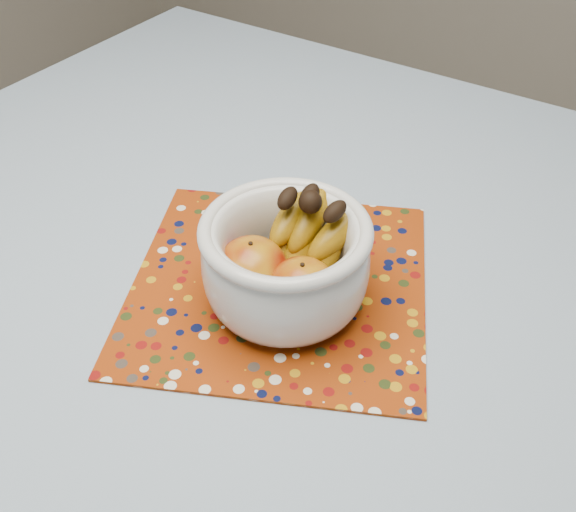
{
  "coord_description": "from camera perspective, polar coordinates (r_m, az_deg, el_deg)",
  "views": [
    {
      "loc": [
        0.4,
        -0.49,
        1.33
      ],
      "look_at": [
        0.08,
        -0.01,
        0.83
      ],
      "focal_mm": 42.0,
      "sensor_mm": 36.0,
      "label": 1
    }
  ],
  "objects": [
    {
      "name": "tablecloth",
      "position": [
        0.86,
        -4.21,
        -1.72
      ],
      "size": [
        1.32,
        1.32,
        0.01
      ],
      "primitive_type": "cube",
      "color": "slate",
      "rests_on": "table"
    },
    {
      "name": "placemat",
      "position": [
        0.83,
        -0.78,
        -2.38
      ],
      "size": [
        0.47,
        0.47,
        0.0
      ],
      "primitive_type": "cube",
      "rotation": [
        0.0,
        0.0,
        0.44
      ],
      "color": "maroon",
      "rests_on": "tablecloth"
    },
    {
      "name": "fruit_bowl",
      "position": [
        0.77,
        0.23,
        -0.09
      ],
      "size": [
        0.19,
        0.2,
        0.14
      ],
      "color": "silver",
      "rests_on": "placemat"
    },
    {
      "name": "table",
      "position": [
        0.91,
        -3.96,
        -5.5
      ],
      "size": [
        1.2,
        1.2,
        0.75
      ],
      "color": "brown",
      "rests_on": "ground"
    }
  ]
}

